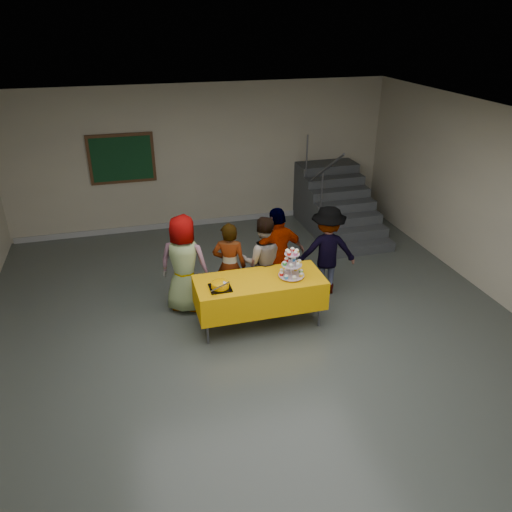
% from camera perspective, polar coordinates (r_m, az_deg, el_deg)
% --- Properties ---
extents(room_shell, '(10.00, 10.04, 3.02)m').
position_cam_1_polar(room_shell, '(5.87, 1.90, 4.93)').
color(room_shell, '#4C514C').
rests_on(room_shell, ground).
extents(bake_table, '(1.88, 0.78, 0.77)m').
position_cam_1_polar(bake_table, '(7.33, 0.41, -4.13)').
color(bake_table, '#595960').
rests_on(bake_table, ground).
extents(cupcake_stand, '(0.38, 0.38, 0.44)m').
position_cam_1_polar(cupcake_stand, '(7.23, 4.10, -1.13)').
color(cupcake_stand, silver).
rests_on(cupcake_stand, bake_table).
extents(bear_cake, '(0.32, 0.36, 0.12)m').
position_cam_1_polar(bear_cake, '(6.98, -4.13, -3.29)').
color(bear_cake, black).
rests_on(bear_cake, bake_table).
extents(schoolchild_a, '(0.91, 0.77, 1.57)m').
position_cam_1_polar(schoolchild_a, '(7.69, -8.23, -0.93)').
color(schoolchild_a, slate).
rests_on(schoolchild_a, ground).
extents(schoolchild_b, '(0.61, 0.50, 1.44)m').
position_cam_1_polar(schoolchild_b, '(7.71, -3.04, -1.18)').
color(schoolchild_b, slate).
rests_on(schoolchild_b, ground).
extents(schoolchild_c, '(0.84, 0.72, 1.49)m').
position_cam_1_polar(schoolchild_c, '(7.80, 0.83, -0.59)').
color(schoolchild_c, slate).
rests_on(schoolchild_c, ground).
extents(schoolchild_d, '(1.01, 0.59, 1.61)m').
position_cam_1_polar(schoolchild_d, '(7.81, 2.50, -0.06)').
color(schoolchild_d, slate).
rests_on(schoolchild_d, ground).
extents(schoolchild_e, '(1.06, 0.73, 1.51)m').
position_cam_1_polar(schoolchild_e, '(8.20, 8.10, 0.62)').
color(schoolchild_e, slate).
rests_on(schoolchild_e, ground).
extents(staircase, '(1.30, 2.40, 2.04)m').
position_cam_1_polar(staircase, '(10.96, 9.02, 5.77)').
color(staircase, '#424447').
rests_on(staircase, ground).
extents(noticeboard, '(1.30, 0.05, 1.00)m').
position_cam_1_polar(noticeboard, '(10.51, -15.09, 10.68)').
color(noticeboard, '#472B16').
rests_on(noticeboard, ground).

